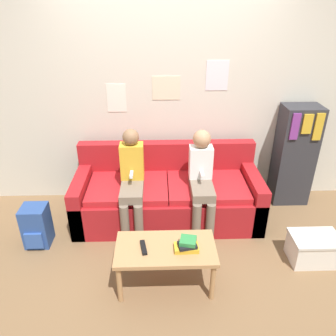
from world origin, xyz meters
name	(u,v)px	position (x,y,z in m)	size (l,w,h in m)	color
ground_plane	(169,245)	(0.00, 0.00, 0.00)	(10.00, 10.00, 0.00)	brown
wall_back	(166,94)	(0.00, 1.04, 1.30)	(8.00, 0.06, 2.60)	beige
couch	(168,195)	(0.00, 0.53, 0.27)	(2.02, 0.83, 0.79)	maroon
coffee_table	(166,252)	(-0.05, -0.49, 0.35)	(0.84, 0.44, 0.41)	#AD7F51
person_left	(132,178)	(-0.37, 0.34, 0.61)	(0.24, 0.57, 1.10)	#756656
person_right	(202,177)	(0.35, 0.34, 0.61)	(0.24, 0.57, 1.08)	#756656
tv_remote	(144,247)	(-0.23, -0.50, 0.42)	(0.07, 0.17, 0.02)	black
book_stack	(187,245)	(0.13, -0.52, 0.45)	(0.20, 0.16, 0.10)	gold
bookshelf	(294,155)	(1.50, 0.83, 0.61)	(0.43, 0.33, 1.21)	#2D2D33
storage_box	(313,249)	(1.37, -0.25, 0.14)	(0.45, 0.32, 0.28)	silver
backpack	(37,226)	(-1.34, 0.08, 0.22)	(0.25, 0.26, 0.44)	#284789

